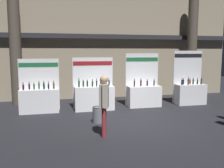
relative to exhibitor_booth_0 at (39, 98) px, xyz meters
The scene contains 8 objects.
ground_plane 4.23m from the exhibitor_booth_0, 33.03° to the right, with size 28.90×28.90×0.00m, color black.
hall_colonnade 5.06m from the exhibitor_booth_0, 37.58° to the left, with size 14.45×1.35×6.09m.
exhibitor_booth_0 is the anchor object (origin of this frame).
exhibitor_booth_1 2.31m from the exhibitor_booth_0, ahead, with size 1.79×0.66×2.29m.
exhibitor_booth_2 4.67m from the exhibitor_booth_0, ahead, with size 1.61×0.66×2.47m.
exhibitor_booth_3 7.05m from the exhibitor_booth_0, ahead, with size 1.51×0.66×2.59m.
trash_bin 3.00m from the exhibitor_booth_0, 44.46° to the right, with size 0.39×0.39×0.58m.
visitor_1 4.17m from the exhibitor_booth_0, 60.15° to the right, with size 0.35×0.47×1.85m.
Camera 1 is at (-2.84, -8.29, 2.51)m, focal length 39.36 mm.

